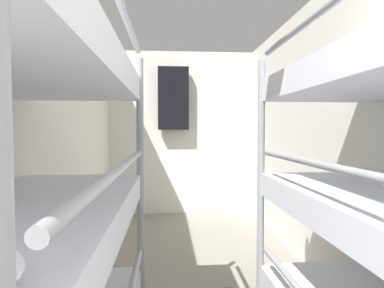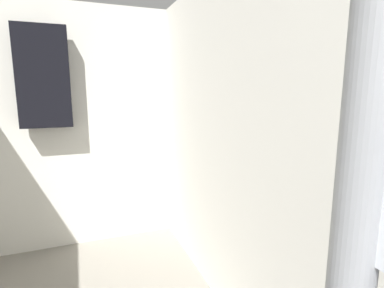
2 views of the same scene
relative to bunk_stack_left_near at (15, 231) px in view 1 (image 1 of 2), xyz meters
The scene contains 5 objects.
wall_left 1.34m from the bunk_stack_left_near, 106.72° to the left, with size 0.06×5.43×2.40m.
wall_right 2.22m from the bunk_stack_left_near, 34.92° to the left, with size 0.06×5.43×2.40m.
wall_back 4.02m from the bunk_stack_left_near, 79.76° to the left, with size 2.24×0.06×2.40m.
bunk_stack_left_near is the anchor object (origin of this frame).
hanging_coat 3.92m from the bunk_stack_left_near, 81.14° to the left, with size 0.44×0.12×0.90m.
Camera 1 is at (-0.21, 0.25, 1.25)m, focal length 32.00 mm.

